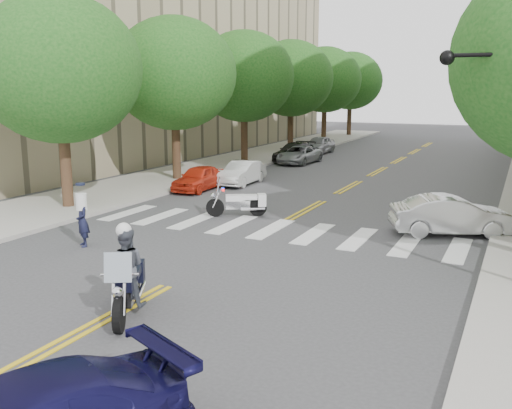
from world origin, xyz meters
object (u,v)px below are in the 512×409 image
Objects in this scene: motorcycle_parked at (242,203)px; convertible at (452,216)px; motorcycle_police at (126,273)px; officer_standing at (83,221)px.

motorcycle_parked is 7.65m from convertible.
motorcycle_police reaches higher than motorcycle_parked.
motorcycle_police is at bearing -4.34° from officer_standing.
officer_standing reaches higher than convertible.
convertible is at bearing -146.85° from motorcycle_police.
motorcycle_police is 5.99m from officer_standing.
convertible is (7.64, 0.47, 0.13)m from motorcycle_parked.
officer_standing is at bearing 99.22° from convertible.
motorcycle_police reaches higher than officer_standing.
motorcycle_parked reaches higher than convertible.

